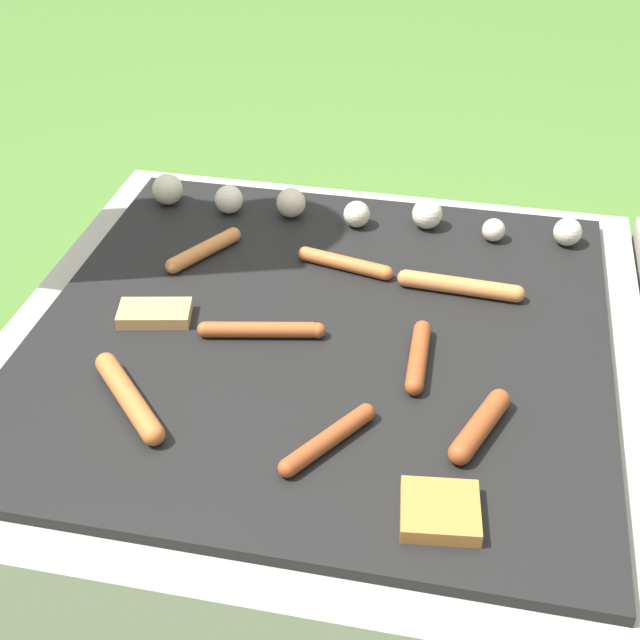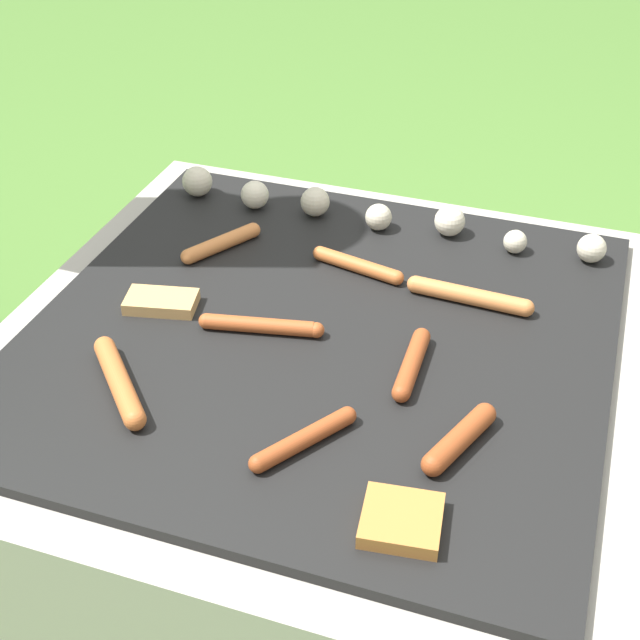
% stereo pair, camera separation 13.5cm
% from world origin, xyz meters
% --- Properties ---
extents(ground_plane, '(14.00, 14.00, 0.00)m').
position_xyz_m(ground_plane, '(0.00, 0.00, 0.00)').
color(ground_plane, '#47702D').
extents(grill, '(0.99, 0.99, 0.45)m').
position_xyz_m(grill, '(0.00, 0.00, 0.22)').
color(grill, '#9E998E').
rests_on(grill, ground_plane).
extents(sausage_back_right, '(0.15, 0.16, 0.03)m').
position_xyz_m(sausage_back_right, '(-0.22, -0.22, 0.46)').
color(sausage_back_right, '#B7602D').
rests_on(sausage_back_right, grill).
extents(sausage_back_left, '(0.08, 0.14, 0.03)m').
position_xyz_m(sausage_back_left, '(0.25, -0.18, 0.46)').
color(sausage_back_left, '#93421E').
rests_on(sausage_back_left, grill).
extents(sausage_front_left, '(0.19, 0.06, 0.02)m').
position_xyz_m(sausage_front_left, '(-0.09, -0.03, 0.46)').
color(sausage_front_left, '#A34C23').
rests_on(sausage_front_left, grill).
extents(sausage_front_right, '(0.21, 0.04, 0.03)m').
position_xyz_m(sausage_front_right, '(0.20, 0.15, 0.46)').
color(sausage_front_right, '#C6753D').
rests_on(sausage_front_right, grill).
extents(sausage_front_center, '(0.17, 0.06, 0.02)m').
position_xyz_m(sausage_front_center, '(0.01, 0.18, 0.46)').
color(sausage_front_center, '#B7602D').
rests_on(sausage_front_center, grill).
extents(sausage_back_center, '(0.10, 0.15, 0.03)m').
position_xyz_m(sausage_back_center, '(-0.24, 0.17, 0.46)').
color(sausage_back_center, '#C6753D').
rests_on(sausage_back_center, grill).
extents(sausage_mid_left, '(0.10, 0.15, 0.02)m').
position_xyz_m(sausage_mid_left, '(0.06, -0.25, 0.46)').
color(sausage_mid_left, '#93421E').
rests_on(sausage_mid_left, grill).
extents(sausage_mid_right, '(0.03, 0.16, 0.03)m').
position_xyz_m(sausage_mid_right, '(0.16, -0.05, 0.46)').
color(sausage_mid_right, '#93421E').
rests_on(sausage_mid_right, grill).
extents(bread_slice_center, '(0.12, 0.08, 0.02)m').
position_xyz_m(bread_slice_center, '(-0.26, -0.02, 0.46)').
color(bread_slice_center, tan).
rests_on(bread_slice_center, grill).
extents(bread_slice_left, '(0.10, 0.10, 0.02)m').
position_xyz_m(bread_slice_left, '(0.22, -0.34, 0.46)').
color(bread_slice_left, '#B27033').
rests_on(bread_slice_left, grill).
extents(mushroom_row, '(0.79, 0.07, 0.06)m').
position_xyz_m(mushroom_row, '(-0.05, 0.34, 0.47)').
color(mushroom_row, beige).
rests_on(mushroom_row, grill).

